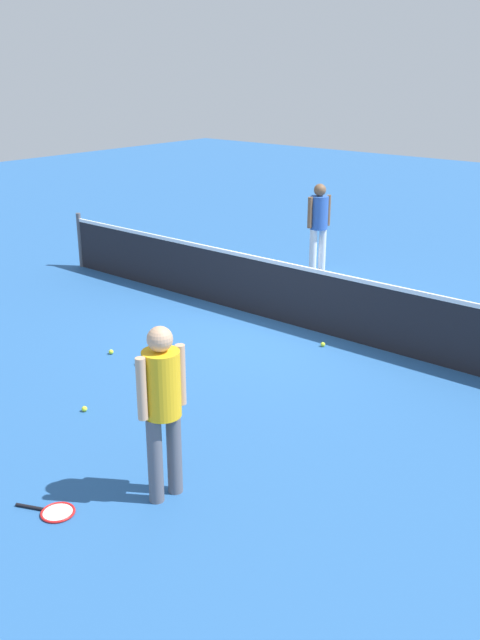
% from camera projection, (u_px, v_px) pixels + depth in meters
% --- Properties ---
extents(ground_plane, '(40.00, 40.00, 0.00)m').
position_uv_depth(ground_plane, '(284.00, 322.00, 11.00)').
color(ground_plane, '#265693').
extents(court_net, '(10.09, 0.09, 1.07)m').
position_uv_depth(court_net, '(285.00, 292.00, 10.83)').
color(court_net, '#4C4C51').
rests_on(court_net, ground_plane).
extents(player_near_side, '(0.38, 0.53, 1.70)m').
position_uv_depth(player_near_side, '(162.00, 399.00, 6.26)').
color(player_near_side, '#595960').
rests_on(player_near_side, ground_plane).
extents(player_far_side, '(0.43, 0.52, 1.70)m').
position_uv_depth(player_far_side, '(319.00, 220.00, 13.30)').
color(player_far_side, white).
rests_on(player_far_side, ground_plane).
extents(tennis_racket_near_player, '(0.60, 0.42, 0.03)m').
position_uv_depth(tennis_racket_near_player, '(55.00, 512.00, 6.35)').
color(tennis_racket_near_player, red).
rests_on(tennis_racket_near_player, ground_plane).
extents(tennis_racket_far_player, '(0.43, 0.59, 0.03)m').
position_uv_depth(tennis_racket_far_player, '(257.00, 270.00, 13.72)').
color(tennis_racket_far_player, blue).
rests_on(tennis_racket_far_player, ground_plane).
extents(tennis_ball_near_player, '(0.07, 0.07, 0.07)m').
position_uv_depth(tennis_ball_near_player, '(138.00, 363.00, 9.45)').
color(tennis_ball_near_player, '#C6E033').
rests_on(tennis_ball_near_player, ground_plane).
extents(tennis_ball_by_net, '(0.07, 0.07, 0.07)m').
position_uv_depth(tennis_ball_by_net, '(111.00, 352.00, 9.80)').
color(tennis_ball_by_net, '#C6E033').
rests_on(tennis_ball_by_net, ground_plane).
extents(tennis_ball_baseline, '(0.07, 0.07, 0.07)m').
position_uv_depth(tennis_ball_baseline, '(323.00, 344.00, 10.06)').
color(tennis_ball_baseline, '#C6E033').
rests_on(tennis_ball_baseline, ground_plane).
extents(tennis_ball_stray_left, '(0.07, 0.07, 0.07)m').
position_uv_depth(tennis_ball_stray_left, '(84.00, 409.00, 8.19)').
color(tennis_ball_stray_left, '#C6E033').
rests_on(tennis_ball_stray_left, ground_plane).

